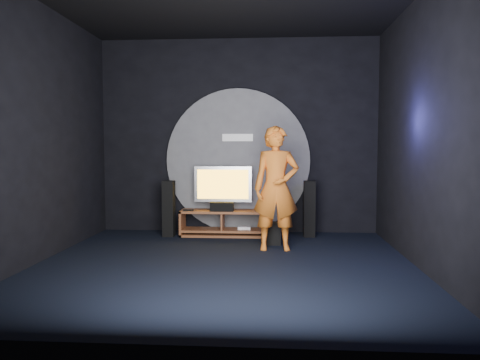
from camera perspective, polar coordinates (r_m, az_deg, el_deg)
name	(u,v)px	position (r m, az deg, el deg)	size (l,w,h in m)	color
floor	(224,265)	(6.23, -1.97, -10.35)	(5.00, 5.00, 0.00)	black
back_wall	(238,136)	(8.53, -0.24, 5.38)	(5.00, 0.04, 3.50)	black
front_wall	(189,120)	(3.57, -6.25, 7.27)	(5.00, 0.04, 3.50)	black
left_wall	(36,132)	(6.78, -23.63, 5.40)	(0.04, 5.00, 3.50)	black
right_wall	(423,131)	(6.29, 21.38, 5.60)	(0.04, 5.00, 3.50)	black
wall_disc_panel	(238,161)	(8.48, -0.27, 2.36)	(2.60, 0.11, 2.60)	#515156
media_console	(223,225)	(8.21, -2.08, -5.46)	(1.46, 0.45, 0.45)	brown
tv	(223,186)	(8.20, -2.09, -0.75)	(1.01, 0.22, 0.76)	#B6B7BE
center_speaker	(222,207)	(8.05, -2.23, -3.28)	(0.40, 0.15, 0.15)	black
remote	(189,210)	(8.14, -6.29, -3.67)	(0.18, 0.05, 0.02)	black
tower_speaker_left	(169,209)	(8.21, -8.68, -3.47)	(0.19, 0.21, 0.97)	black
tower_speaker_right	(309,209)	(8.18, 8.45, -3.50)	(0.19, 0.21, 0.97)	black
subwoofer	(271,233)	(7.55, 3.82, -6.50)	(0.31, 0.31, 0.34)	black
player	(276,188)	(7.03, 4.44, -1.00)	(0.68, 0.45, 1.87)	#CF641C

